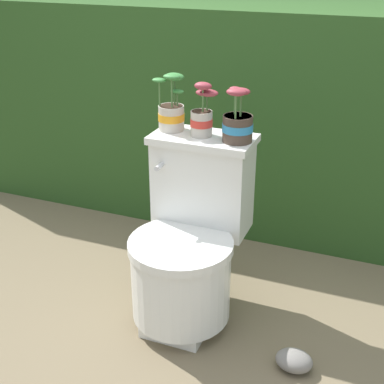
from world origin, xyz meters
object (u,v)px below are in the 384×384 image
(potted_plant_middle, at_px, (238,124))
(garden_stone, at_px, (294,361))
(potted_plant_midleft, at_px, (202,116))
(toilet, at_px, (189,245))
(potted_plant_left, at_px, (171,111))

(potted_plant_middle, bearing_deg, garden_stone, -42.43)
(potted_plant_midleft, bearing_deg, toilet, -88.15)
(toilet, xyz_separation_m, garden_stone, (0.51, -0.18, -0.30))
(potted_plant_middle, bearing_deg, potted_plant_left, 172.97)
(potted_plant_midleft, xyz_separation_m, potted_plant_middle, (0.15, -0.02, -0.01))
(potted_plant_middle, distance_m, garden_stone, 0.94)
(garden_stone, bearing_deg, toilet, 160.17)
(potted_plant_left, bearing_deg, potted_plant_midleft, -8.42)
(potted_plant_midleft, distance_m, garden_stone, 1.02)
(toilet, bearing_deg, potted_plant_midleft, 91.85)
(toilet, xyz_separation_m, potted_plant_midleft, (-0.01, 0.16, 0.51))
(garden_stone, bearing_deg, potted_plant_midleft, 146.24)
(potted_plant_middle, bearing_deg, potted_plant_midleft, 174.29)
(potted_plant_midleft, relative_size, garden_stone, 1.57)
(toilet, bearing_deg, potted_plant_middle, 43.93)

